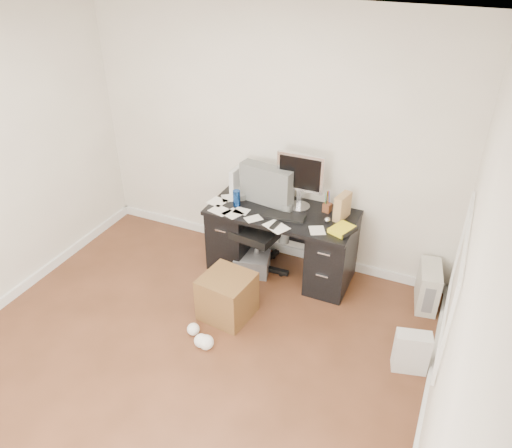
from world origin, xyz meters
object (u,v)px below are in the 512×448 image
at_px(desk, 281,240).
at_px(pc_tower, 428,286).
at_px(lcd_monitor, 300,181).
at_px(office_chair, 257,224).
at_px(keyboard, 284,217).
at_px(wicker_basket, 227,296).

xyz_separation_m(desk, pc_tower, (1.51, 0.08, -0.18)).
xyz_separation_m(lcd_monitor, office_chair, (-0.37, -0.22, -0.47)).
distance_m(desk, keyboard, 0.38).
bearing_deg(wicker_basket, keyboard, 70.07).
distance_m(keyboard, pc_tower, 1.56).
bearing_deg(office_chair, pc_tower, 13.55).
bearing_deg(keyboard, office_chair, 168.39).
xyz_separation_m(desk, keyboard, (0.07, -0.11, 0.36)).
height_order(lcd_monitor, pc_tower, lcd_monitor).
distance_m(lcd_monitor, pc_tower, 1.62).
bearing_deg(lcd_monitor, keyboard, -105.02).
xyz_separation_m(desk, wicker_basket, (-0.21, -0.86, -0.18)).
xyz_separation_m(pc_tower, wicker_basket, (-1.72, -0.94, 0.01)).
bearing_deg(wicker_basket, pc_tower, 28.76).
relative_size(lcd_monitor, wicker_basket, 1.36).
bearing_deg(pc_tower, wicker_basket, -160.76).
xyz_separation_m(keyboard, wicker_basket, (-0.27, -0.75, -0.54)).
distance_m(keyboard, wicker_basket, 0.96).
distance_m(desk, lcd_monitor, 0.68).
height_order(keyboard, wicker_basket, keyboard).
relative_size(keyboard, office_chair, 0.35).
relative_size(lcd_monitor, keyboard, 1.48).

